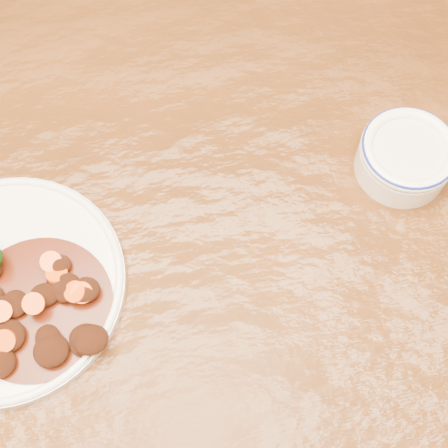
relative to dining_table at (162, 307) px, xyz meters
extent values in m
plane|color=#482C12|center=(0.00, 0.00, -0.67)|extent=(4.00, 4.00, 0.00)
cube|color=#552A0F|center=(0.00, 0.00, 0.06)|extent=(1.53, 0.95, 0.04)
cylinder|color=silver|center=(-0.15, 0.03, 0.09)|extent=(0.25, 0.25, 0.01)
torus|color=silver|center=(-0.15, 0.03, 0.09)|extent=(0.24, 0.24, 0.01)
cylinder|color=#481407|center=(-0.12, 0.00, 0.09)|extent=(0.15, 0.15, 0.00)
ellipsoid|color=black|center=(-0.14, -0.03, 0.10)|extent=(0.03, 0.03, 0.02)
ellipsoid|color=black|center=(-0.16, -0.05, 0.10)|extent=(0.03, 0.03, 0.01)
ellipsoid|color=black|center=(-0.09, 0.02, 0.10)|extent=(0.02, 0.02, 0.01)
ellipsoid|color=black|center=(-0.09, 0.03, 0.10)|extent=(0.02, 0.02, 0.01)
ellipsoid|color=black|center=(-0.14, 0.00, 0.10)|extent=(0.03, 0.03, 0.01)
ellipsoid|color=black|center=(-0.11, 0.01, 0.10)|extent=(0.03, 0.03, 0.02)
ellipsoid|color=black|center=(-0.09, 0.00, 0.10)|extent=(0.02, 0.02, 0.01)
ellipsoid|color=black|center=(-0.15, 0.00, 0.10)|extent=(0.03, 0.02, 0.02)
ellipsoid|color=black|center=(-0.07, -0.05, 0.10)|extent=(0.03, 0.03, 0.02)
ellipsoid|color=black|center=(-0.11, -0.05, 0.10)|extent=(0.03, 0.03, 0.02)
ellipsoid|color=black|center=(-0.08, 0.01, 0.10)|extent=(0.03, 0.03, 0.01)
ellipsoid|color=black|center=(-0.07, 0.00, 0.10)|extent=(0.03, 0.03, 0.01)
ellipsoid|color=black|center=(-0.15, -0.02, 0.10)|extent=(0.02, 0.02, 0.01)
ellipsoid|color=black|center=(-0.07, -0.04, 0.10)|extent=(0.03, 0.03, 0.02)
ellipsoid|color=black|center=(-0.08, -0.05, 0.10)|extent=(0.02, 0.02, 0.01)
ellipsoid|color=black|center=(-0.11, -0.04, 0.10)|extent=(0.02, 0.03, 0.01)
cylinder|color=#D4440B|center=(-0.12, 0.00, 0.11)|extent=(0.03, 0.03, 0.01)
cylinder|color=#D4440B|center=(-0.09, 0.02, 0.10)|extent=(0.03, 0.03, 0.01)
cylinder|color=#D4440B|center=(-0.08, 0.00, 0.11)|extent=(0.03, 0.03, 0.01)
cylinder|color=#D4440B|center=(-0.10, 0.04, 0.11)|extent=(0.03, 0.03, 0.01)
cylinder|color=#D4440B|center=(-0.15, 0.00, 0.11)|extent=(0.03, 0.03, 0.01)
cylinder|color=#D4440B|center=(-0.07, 0.00, 0.11)|extent=(0.03, 0.03, 0.02)
cylinder|color=#D4440B|center=(-0.15, -0.03, 0.11)|extent=(0.03, 0.03, 0.02)
cylinder|color=white|center=(0.29, 0.07, 0.10)|extent=(0.10, 0.10, 0.03)
cylinder|color=beige|center=(0.29, 0.07, 0.12)|extent=(0.08, 0.08, 0.01)
torus|color=white|center=(0.29, 0.07, 0.12)|extent=(0.10, 0.10, 0.01)
torus|color=navy|center=(0.29, 0.07, 0.12)|extent=(0.10, 0.10, 0.00)
camera|label=1|loc=(0.02, -0.22, 0.69)|focal=50.00mm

